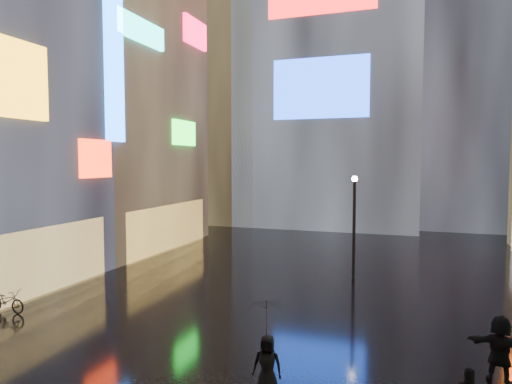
% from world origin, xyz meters
% --- Properties ---
extents(ground, '(140.00, 140.00, 0.00)m').
position_xyz_m(ground, '(0.00, 20.00, 0.00)').
color(ground, black).
rests_on(ground, ground).
extents(building_left_far, '(10.28, 12.00, 22.00)m').
position_xyz_m(building_left_far, '(-15.98, 26.00, 10.98)').
color(building_left_far, black).
rests_on(building_left_far, ground).
extents(tower_main, '(16.00, 14.20, 42.00)m').
position_xyz_m(tower_main, '(-3.00, 43.97, 21.01)').
color(tower_main, black).
rests_on(tower_main, ground).
extents(tower_flank_right, '(12.00, 12.00, 34.00)m').
position_xyz_m(tower_flank_right, '(9.00, 46.00, 17.00)').
color(tower_flank_right, black).
rests_on(tower_flank_right, ground).
extents(tower_flank_left, '(10.00, 10.00, 26.00)m').
position_xyz_m(tower_flank_left, '(-14.00, 42.00, 13.00)').
color(tower_flank_left, black).
rests_on(tower_flank_left, ground).
extents(lamp_far, '(0.30, 0.30, 5.20)m').
position_xyz_m(lamp_far, '(1.72, 22.05, 2.94)').
color(lamp_far, black).
rests_on(lamp_far, ground).
extents(pedestrian_4, '(0.80, 0.56, 1.54)m').
position_xyz_m(pedestrian_4, '(1.09, 9.71, 0.77)').
color(pedestrian_4, black).
rests_on(pedestrian_4, ground).
extents(pedestrian_5, '(1.79, 1.03, 1.84)m').
position_xyz_m(pedestrian_5, '(6.78, 12.34, 0.92)').
color(pedestrian_5, black).
rests_on(pedestrian_5, ground).
extents(umbrella_2, '(1.17, 1.16, 0.91)m').
position_xyz_m(umbrella_2, '(1.09, 9.71, 1.99)').
color(umbrella_2, black).
rests_on(umbrella_2, pedestrian_4).
extents(bicycle, '(1.75, 0.63, 0.91)m').
position_xyz_m(bicycle, '(-10.50, 12.38, 0.46)').
color(bicycle, black).
rests_on(bicycle, ground).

